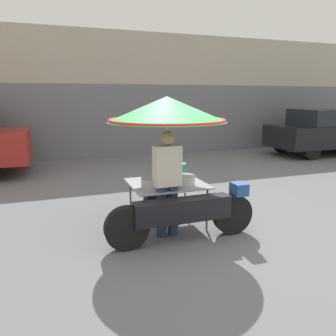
# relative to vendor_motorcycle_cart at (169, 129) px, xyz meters

# --- Properties ---
(ground_plane) EXTENTS (36.00, 36.00, 0.00)m
(ground_plane) POSITION_rel_vendor_motorcycle_cart_xyz_m (0.44, -0.19, -1.54)
(ground_plane) COLOR slate
(shopfront_building) EXTENTS (28.00, 2.06, 4.09)m
(shopfront_building) POSITION_rel_vendor_motorcycle_cart_xyz_m (0.44, 7.35, 0.49)
(shopfront_building) COLOR #B2A893
(shopfront_building) RESTS_ON ground
(vendor_motorcycle_cart) EXTENTS (2.20, 1.80, 2.02)m
(vendor_motorcycle_cart) POSITION_rel_vendor_motorcycle_cart_xyz_m (0.00, 0.00, 0.00)
(vendor_motorcycle_cart) COLOR black
(vendor_motorcycle_cart) RESTS_ON ground
(vendor_person) EXTENTS (0.38, 0.22, 1.55)m
(vendor_person) POSITION_rel_vendor_motorcycle_cart_xyz_m (-0.15, -0.33, -0.67)
(vendor_person) COLOR navy
(vendor_person) RESTS_ON ground
(parked_car) EXTENTS (4.10, 1.73, 1.58)m
(parked_car) POSITION_rel_vendor_motorcycle_cart_xyz_m (7.41, 4.40, -0.73)
(parked_car) COLOR black
(parked_car) RESTS_ON ground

